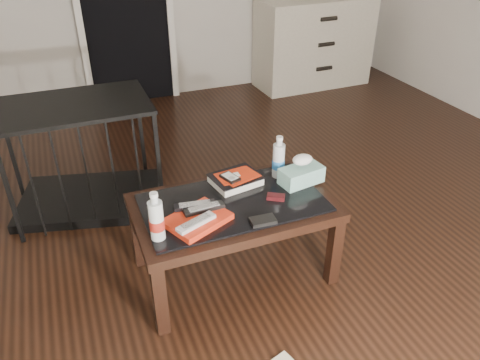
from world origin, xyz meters
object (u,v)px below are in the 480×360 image
object	(u,v)px
tissue_box	(301,175)
water_bottle_left	(156,216)
pet_crate	(86,173)
textbook	(236,180)
water_bottle_right	(279,157)
coffee_table	(233,212)
dresser	(313,43)

from	to	relation	value
tissue_box	water_bottle_left	bearing A→B (deg)	-176.28
pet_crate	textbook	xyz separation A→B (m)	(0.73, -0.83, 0.25)
pet_crate	tissue_box	world-z (taller)	pet_crate
pet_crate	water_bottle_right	size ratio (longest dim) A/B	4.28
water_bottle_left	tissue_box	xyz separation A→B (m)	(0.82, 0.19, -0.07)
pet_crate	water_bottle_right	world-z (taller)	pet_crate
pet_crate	tissue_box	size ratio (longest dim) A/B	4.43
pet_crate	tissue_box	distance (m)	1.45
water_bottle_left	tissue_box	distance (m)	0.84
textbook	water_bottle_left	bearing A→B (deg)	-157.92
textbook	water_bottle_left	xyz separation A→B (m)	(-0.49, -0.31, 0.10)
coffee_table	textbook	size ratio (longest dim) A/B	4.00
coffee_table	dresser	distance (m)	3.16
coffee_table	water_bottle_right	bearing A→B (deg)	24.81
coffee_table	pet_crate	size ratio (longest dim) A/B	0.98
water_bottle_left	coffee_table	bearing A→B (deg)	19.32
coffee_table	water_bottle_left	distance (m)	0.48
coffee_table	textbook	xyz separation A→B (m)	(0.08, 0.16, 0.09)
textbook	water_bottle_right	xyz separation A→B (m)	(0.24, -0.01, 0.10)
dresser	tissue_box	xyz separation A→B (m)	(-1.48, -2.49, 0.06)
water_bottle_left	water_bottle_right	size ratio (longest dim) A/B	1.00
coffee_table	pet_crate	distance (m)	1.20
water_bottle_right	pet_crate	bearing A→B (deg)	138.93
dresser	tissue_box	world-z (taller)	dresser
pet_crate	dresser	bearing A→B (deg)	45.38
dresser	water_bottle_left	xyz separation A→B (m)	(-2.31, -2.68, 0.13)
textbook	tissue_box	xyz separation A→B (m)	(0.33, -0.12, 0.02)
water_bottle_left	water_bottle_right	bearing A→B (deg)	21.77
pet_crate	tissue_box	xyz separation A→B (m)	(1.06, -0.96, 0.28)
water_bottle_right	textbook	bearing A→B (deg)	176.91
tissue_box	water_bottle_right	bearing A→B (deg)	118.62
dresser	water_bottle_left	distance (m)	3.54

